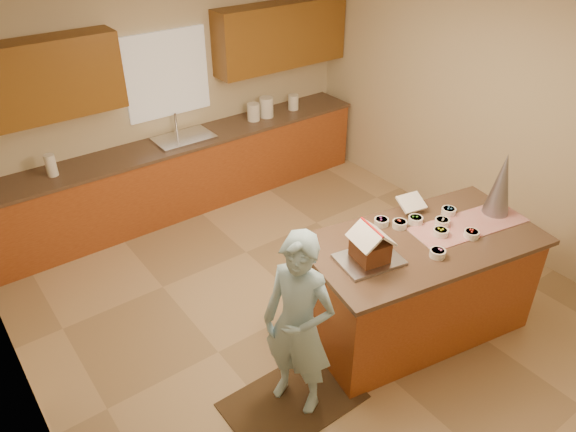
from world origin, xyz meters
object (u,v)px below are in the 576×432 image
at_px(island_base, 417,286).
at_px(tinsel_tree, 501,184).
at_px(gingerbread_house, 370,247).
at_px(boy, 299,326).

height_order(island_base, tinsel_tree, tinsel_tree).
bearing_deg(island_base, gingerbread_house, -174.81).
bearing_deg(tinsel_tree, gingerbread_house, 173.92).
bearing_deg(gingerbread_house, boy, -173.41).
distance_m(island_base, tinsel_tree, 1.19).
bearing_deg(boy, gingerbread_house, 73.15).
relative_size(boy, gingerbread_house, 4.50).
relative_size(island_base, boy, 1.23).
relative_size(tinsel_tree, gingerbread_house, 1.69).
distance_m(tinsel_tree, gingerbread_house, 1.46).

